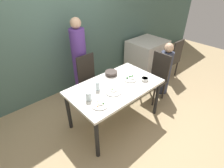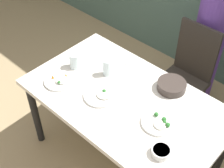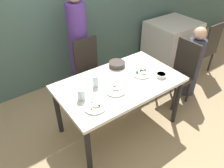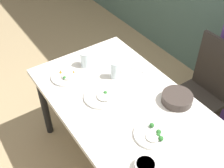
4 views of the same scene
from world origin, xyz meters
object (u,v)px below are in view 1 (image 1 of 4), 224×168
at_px(person_child, 165,71).
at_px(plate_rice_adult, 113,91).
at_px(glass_water_tall, 98,86).
at_px(person_adult, 80,62).
at_px(bowl_curry, 111,73).
at_px(chair_child_spot, 156,76).
at_px(chair_adult_spot, 90,78).

relative_size(person_child, plate_rice_adult, 4.57).
relative_size(person_child, glass_water_tall, 8.08).
bearing_deg(person_adult, bowl_curry, -80.37).
xyz_separation_m(person_adult, person_child, (1.32, -1.13, -0.23)).
relative_size(person_adult, glass_water_tall, 11.59).
relative_size(bowl_curry, plate_rice_adult, 0.88).
bearing_deg(chair_child_spot, plate_rice_adult, -86.96).
bearing_deg(chair_child_spot, chair_adult_spot, -128.62).
bearing_deg(chair_child_spot, person_child, 90.00).
xyz_separation_m(person_child, glass_water_tall, (-1.64, 0.14, 0.29)).
distance_m(person_child, plate_rice_adult, 1.53).
height_order(person_adult, bowl_curry, person_adult).
bearing_deg(person_adult, glass_water_tall, -108.18).
height_order(person_child, bowl_curry, person_child).
bearing_deg(person_child, chair_child_spot, 180.00).
bearing_deg(plate_rice_adult, person_child, 2.46).
bearing_deg(glass_water_tall, bowl_curry, 24.24).
distance_m(chair_child_spot, plate_rice_adult, 1.25).
xyz_separation_m(chair_adult_spot, person_adult, (-0.00, 0.31, 0.25)).
distance_m(plate_rice_adult, glass_water_tall, 0.25).
xyz_separation_m(chair_adult_spot, plate_rice_adult, (-0.19, -0.89, 0.25)).
relative_size(chair_adult_spot, bowl_curry, 4.47).
height_order(bowl_curry, glass_water_tall, glass_water_tall).
xyz_separation_m(plate_rice_adult, glass_water_tall, (-0.13, 0.20, 0.06)).
distance_m(chair_adult_spot, chair_child_spot, 1.32).
xyz_separation_m(person_adult, plate_rice_adult, (-0.19, -1.19, 0.00)).
height_order(chair_adult_spot, plate_rice_adult, chair_adult_spot).
height_order(chair_child_spot, person_adult, person_adult).
bearing_deg(bowl_curry, person_child, -16.19).
distance_m(chair_adult_spot, person_child, 1.55).
relative_size(chair_adult_spot, person_adult, 0.60).
bearing_deg(chair_child_spot, bowl_curry, -111.01).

